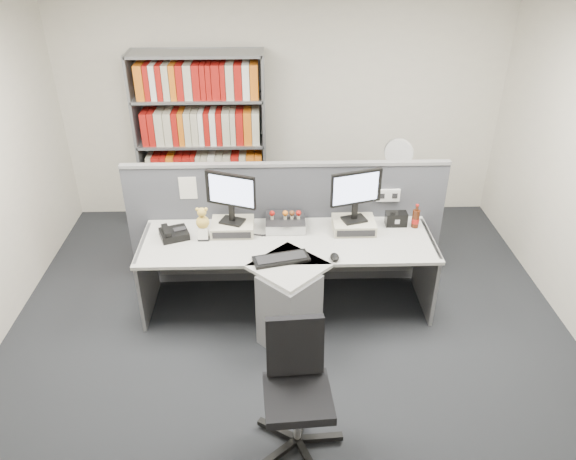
{
  "coord_description": "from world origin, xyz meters",
  "views": [
    {
      "loc": [
        -0.12,
        -3.33,
        3.24
      ],
      "look_at": [
        0.0,
        0.65,
        0.92
      ],
      "focal_mm": 34.25,
      "sensor_mm": 36.0,
      "label": 1
    }
  ],
  "objects_px": {
    "monitor_right": "(356,192)",
    "cola_bottle": "(416,219)",
    "monitor_left": "(231,194)",
    "speaker": "(396,219)",
    "keyboard": "(281,259)",
    "desk": "(288,279)",
    "desk_phone": "(173,233)",
    "filing_cabinet": "(392,212)",
    "desktop_pc": "(285,223)",
    "shelving_unit": "(203,146)",
    "desk_calendar": "(203,235)",
    "desk_fan": "(398,156)",
    "office_chair": "(297,384)",
    "mouse": "(335,257)"
  },
  "relations": [
    {
      "from": "monitor_left",
      "to": "cola_bottle",
      "type": "bearing_deg",
      "value": 1.29
    },
    {
      "from": "desk_fan",
      "to": "office_chair",
      "type": "relative_size",
      "value": 0.54
    },
    {
      "from": "cola_bottle",
      "to": "filing_cabinet",
      "type": "xyz_separation_m",
      "value": [
        0.02,
        0.98,
        -0.46
      ]
    },
    {
      "from": "desk",
      "to": "desk_calendar",
      "type": "relative_size",
      "value": 21.79
    },
    {
      "from": "monitor_right",
      "to": "mouse",
      "type": "xyz_separation_m",
      "value": [
        -0.22,
        -0.49,
        -0.36
      ]
    },
    {
      "from": "desk_phone",
      "to": "speaker",
      "type": "distance_m",
      "value": 2.03
    },
    {
      "from": "monitor_left",
      "to": "keyboard",
      "type": "xyz_separation_m",
      "value": [
        0.43,
        -0.49,
        -0.37
      ]
    },
    {
      "from": "desk_calendar",
      "to": "shelving_unit",
      "type": "distance_m",
      "value": 1.62
    },
    {
      "from": "desk",
      "to": "keyboard",
      "type": "bearing_deg",
      "value": -121.07
    },
    {
      "from": "monitor_left",
      "to": "speaker",
      "type": "height_order",
      "value": "monitor_left"
    },
    {
      "from": "keyboard",
      "to": "mouse",
      "type": "xyz_separation_m",
      "value": [
        0.45,
        0.0,
        0.01
      ]
    },
    {
      "from": "mouse",
      "to": "desk_phone",
      "type": "distance_m",
      "value": 1.46
    },
    {
      "from": "cola_bottle",
      "to": "shelving_unit",
      "type": "xyz_separation_m",
      "value": [
        -2.08,
        1.43,
        0.17
      ]
    },
    {
      "from": "monitor_left",
      "to": "shelving_unit",
      "type": "bearing_deg",
      "value": 105.59
    },
    {
      "from": "keyboard",
      "to": "cola_bottle",
      "type": "relative_size",
      "value": 2.14
    },
    {
      "from": "desk_calendar",
      "to": "keyboard",
      "type": "bearing_deg",
      "value": -27.28
    },
    {
      "from": "monitor_left",
      "to": "desk_calendar",
      "type": "bearing_deg",
      "value": -151.93
    },
    {
      "from": "desk_phone",
      "to": "filing_cabinet",
      "type": "relative_size",
      "value": 0.43
    },
    {
      "from": "desk",
      "to": "desk_calendar",
      "type": "bearing_deg",
      "value": 161.44
    },
    {
      "from": "keyboard",
      "to": "cola_bottle",
      "type": "xyz_separation_m",
      "value": [
        1.24,
        0.52,
        0.07
      ]
    },
    {
      "from": "desk_fan",
      "to": "cola_bottle",
      "type": "bearing_deg",
      "value": -91.2
    },
    {
      "from": "monitor_left",
      "to": "shelving_unit",
      "type": "xyz_separation_m",
      "value": [
        -0.41,
        1.47,
        -0.13
      ]
    },
    {
      "from": "monitor_right",
      "to": "desk_fan",
      "type": "distance_m",
      "value": 1.18
    },
    {
      "from": "cola_bottle",
      "to": "speaker",
      "type": "bearing_deg",
      "value": 166.33
    },
    {
      "from": "monitor_left",
      "to": "cola_bottle",
      "type": "distance_m",
      "value": 1.7
    },
    {
      "from": "monitor_left",
      "to": "desk",
      "type": "bearing_deg",
      "value": -37.99
    },
    {
      "from": "monitor_right",
      "to": "mouse",
      "type": "distance_m",
      "value": 0.65
    },
    {
      "from": "keyboard",
      "to": "desk_fan",
      "type": "xyz_separation_m",
      "value": [
        1.26,
        1.5,
        0.28
      ]
    },
    {
      "from": "shelving_unit",
      "to": "filing_cabinet",
      "type": "relative_size",
      "value": 2.86
    },
    {
      "from": "shelving_unit",
      "to": "filing_cabinet",
      "type": "bearing_deg",
      "value": -12.07
    },
    {
      "from": "desktop_pc",
      "to": "shelving_unit",
      "type": "bearing_deg",
      "value": 122.41
    },
    {
      "from": "desk_phone",
      "to": "desk",
      "type": "bearing_deg",
      "value": -16.51
    },
    {
      "from": "desktop_pc",
      "to": "speaker",
      "type": "distance_m",
      "value": 1.02
    },
    {
      "from": "desk_phone",
      "to": "cola_bottle",
      "type": "xyz_separation_m",
      "value": [
        2.19,
        0.12,
        0.05
      ]
    },
    {
      "from": "cola_bottle",
      "to": "office_chair",
      "type": "relative_size",
      "value": 0.25
    },
    {
      "from": "speaker",
      "to": "desk_fan",
      "type": "xyz_separation_m",
      "value": [
        0.19,
        0.94,
        0.23
      ]
    },
    {
      "from": "monitor_left",
      "to": "filing_cabinet",
      "type": "height_order",
      "value": "monitor_left"
    },
    {
      "from": "keyboard",
      "to": "desk_phone",
      "type": "relative_size",
      "value": 1.66
    },
    {
      "from": "monitor_right",
      "to": "cola_bottle",
      "type": "height_order",
      "value": "monitor_right"
    },
    {
      "from": "desk",
      "to": "shelving_unit",
      "type": "bearing_deg",
      "value": 115.96
    },
    {
      "from": "shelving_unit",
      "to": "office_chair",
      "type": "bearing_deg",
      "value": -73.64
    },
    {
      "from": "cola_bottle",
      "to": "mouse",
      "type": "bearing_deg",
      "value": -146.64
    },
    {
      "from": "mouse",
      "to": "desk_calendar",
      "type": "xyz_separation_m",
      "value": [
        -1.13,
        0.35,
        0.03
      ]
    },
    {
      "from": "filing_cabinet",
      "to": "keyboard",
      "type": "bearing_deg",
      "value": -130.03
    },
    {
      "from": "desktop_pc",
      "to": "office_chair",
      "type": "distance_m",
      "value": 1.75
    },
    {
      "from": "office_chair",
      "to": "desk_fan",
      "type": "bearing_deg",
      "value": 66.22
    },
    {
      "from": "desk_phone",
      "to": "cola_bottle",
      "type": "height_order",
      "value": "cola_bottle"
    },
    {
      "from": "desk_phone",
      "to": "filing_cabinet",
      "type": "bearing_deg",
      "value": 26.4
    },
    {
      "from": "desktop_pc",
      "to": "speaker",
      "type": "bearing_deg",
      "value": 0.57
    },
    {
      "from": "monitor_left",
      "to": "desk_phone",
      "type": "height_order",
      "value": "monitor_left"
    }
  ]
}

